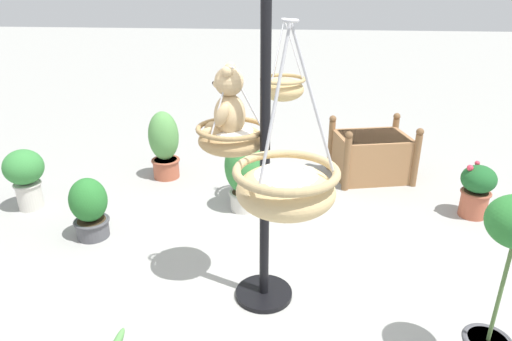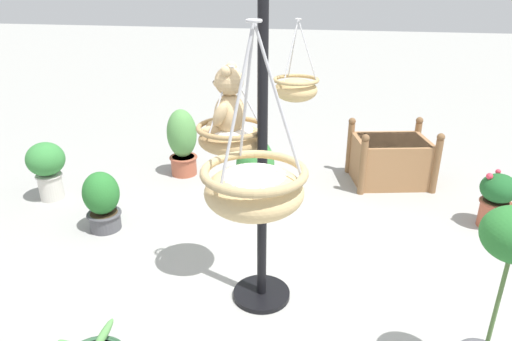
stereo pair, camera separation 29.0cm
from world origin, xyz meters
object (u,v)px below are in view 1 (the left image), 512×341
hanging_basket_right_low (283,88)px  wooden_planter_box (371,155)px  hanging_basket_with_teddy (232,138)px  hanging_basket_left_high (286,187)px  potted_plant_flowering_red (164,144)px  potted_plant_small_succulent (477,189)px  potted_plant_fern_front (506,271)px  teddy_bear (228,107)px  display_pole_central (265,203)px  potted_plant_trailing_ivy (89,208)px  potted_plant_bushy_green (25,174)px  potted_plant_tall_leafy (244,172)px

hanging_basket_right_low → wooden_planter_box: bearing=-51.6°
hanging_basket_with_teddy → hanging_basket_left_high: hanging_basket_left_high is taller
potted_plant_flowering_red → hanging_basket_with_teddy: bearing=-150.5°
hanging_basket_with_teddy → hanging_basket_right_low: 1.45m
hanging_basket_right_low → wooden_planter_box: (0.85, -1.08, -1.00)m
potted_plant_flowering_red → potted_plant_small_succulent: (-0.67, -3.45, -0.12)m
potted_plant_fern_front → potted_plant_small_succulent: bearing=-16.5°
hanging_basket_with_teddy → potted_plant_fern_front: bearing=-112.4°
hanging_basket_with_teddy → teddy_bear: bearing=90.0°
display_pole_central → hanging_basket_with_teddy: 0.52m
display_pole_central → potted_plant_flowering_red: 2.61m
hanging_basket_right_low → potted_plant_trailing_ivy: bearing=115.8°
hanging_basket_with_teddy → potted_plant_flowering_red: (2.02, 1.14, -0.81)m
wooden_planter_box → potted_plant_flowering_red: size_ratio=1.25×
potted_plant_flowering_red → potted_plant_fern_front: bearing=-133.7°
potted_plant_bushy_green → potted_plant_trailing_ivy: size_ratio=1.10×
potted_plant_fern_front → potted_plant_tall_leafy: bearing=42.0°
hanging_basket_with_teddy → potted_plant_bushy_green: hanging_basket_with_teddy is taller
teddy_bear → potted_plant_small_succulent: teddy_bear is taller
hanging_basket_left_high → potted_plant_small_succulent: bearing=-35.1°
potted_plant_fern_front → potted_plant_flowering_red: bearing=46.3°
display_pole_central → potted_plant_tall_leafy: display_pole_central is taller
teddy_bear → hanging_basket_right_low: size_ratio=0.66×
teddy_bear → hanging_basket_left_high: bearing=-161.2°
potted_plant_trailing_ivy → display_pole_central: bearing=-113.0°
wooden_planter_box → potted_plant_fern_front: (-2.97, -0.32, 0.43)m
hanging_basket_right_low → wooden_planter_box: 1.70m
hanging_basket_left_high → hanging_basket_with_teddy: bearing=17.9°
wooden_planter_box → potted_plant_tall_leafy: bearing=124.4°
potted_plant_bushy_green → potted_plant_tall_leafy: bearing=-85.0°
wooden_planter_box → potted_plant_flowering_red: potted_plant_flowering_red is taller
potted_plant_bushy_green → potted_plant_small_succulent: size_ratio=1.14×
potted_plant_tall_leafy → potted_plant_small_succulent: bearing=-88.1°
potted_plant_flowering_red → potted_plant_tall_leafy: potted_plant_flowering_red is taller
wooden_planter_box → potted_plant_small_succulent: size_ratio=1.80×
potted_plant_fern_front → display_pole_central: bearing=69.2°
teddy_bear → wooden_planter_box: 2.91m
wooden_planter_box → potted_plant_fern_front: size_ratio=0.88×
teddy_bear → potted_plant_fern_front: bearing=-112.1°
teddy_bear → potted_plant_bushy_green: size_ratio=0.78×
hanging_basket_left_high → teddy_bear: bearing=18.8°
potted_plant_tall_leafy → potted_plant_small_succulent: 2.39m
wooden_planter_box → potted_plant_fern_front: bearing=-173.8°
potted_plant_trailing_ivy → potted_plant_tall_leafy: bearing=-62.8°
teddy_bear → potted_plant_small_succulent: size_ratio=0.88×
hanging_basket_with_teddy → hanging_basket_left_high: size_ratio=0.79×
potted_plant_tall_leafy → potted_plant_small_succulent: potted_plant_tall_leafy is taller
display_pole_central → hanging_basket_left_high: display_pole_central is taller
hanging_basket_with_teddy → potted_plant_small_succulent: size_ratio=1.06×
display_pole_central → potted_plant_fern_front: (-0.55, -1.45, -0.09)m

